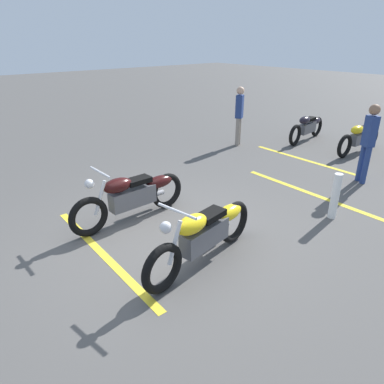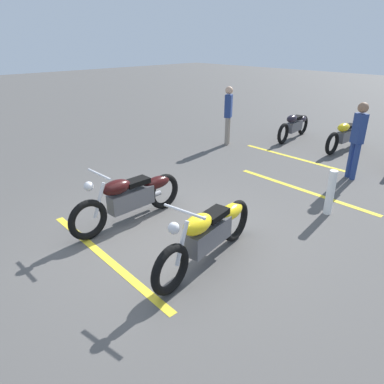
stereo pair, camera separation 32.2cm
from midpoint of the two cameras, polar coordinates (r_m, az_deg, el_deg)
The scene contains 11 objects.
ground_plane at distance 5.69m, azimuth -2.27°, elevation -7.36°, with size 60.00×60.00×0.00m, color #514F4C.
motorcycle_bright_foreground at distance 4.89m, azimuth 3.99°, elevation -6.71°, with size 2.22×0.70×1.04m.
motorcycle_dark_foreground at distance 6.07m, azimuth -8.10°, elevation -0.51°, with size 2.23×0.62×1.04m.
motorcycle_row_left at distance 10.88m, azimuth 26.52°, elevation 8.01°, with size 2.09×0.28×0.79m.
motorcycle_row_center at distance 11.57m, azimuth 19.09°, elevation 10.01°, with size 2.08×0.40×0.78m.
bystander_near_row at distance 10.44m, azimuth 8.59°, elevation 12.54°, with size 0.30×0.28×1.68m.
bystander_secondary at distance 8.44m, azimuth 27.76°, elevation 7.46°, with size 0.28×0.30×1.70m.
bollard_post at distance 6.64m, azimuth 23.56°, elevation -0.65°, with size 0.14×0.14×0.83m, color white.
parking_stripe_near at distance 5.42m, azimuth -12.77°, elevation -9.72°, with size 3.20×0.12×0.01m, color yellow.
parking_stripe_mid at distance 7.67m, azimuth 19.75°, elevation -0.17°, with size 3.20×0.12×0.01m, color yellow.
parking_stripe_far at distance 9.71m, azimuth 18.93°, elevation 4.92°, with size 3.20×0.12×0.01m, color yellow.
Camera 1 is at (-2.85, -3.96, 2.95)m, focal length 32.78 mm.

